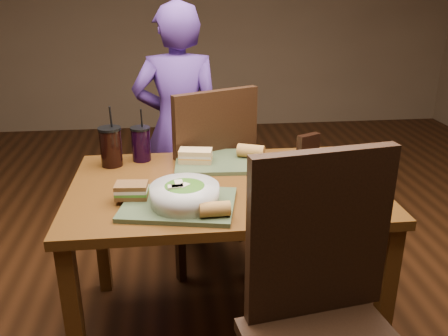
{
  "coord_description": "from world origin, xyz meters",
  "views": [
    {
      "loc": [
        -0.21,
        -1.85,
        1.54
      ],
      "look_at": [
        0.0,
        0.0,
        0.82
      ],
      "focal_mm": 38.0,
      "sensor_mm": 36.0,
      "label": 1
    }
  ],
  "objects_px": {
    "tray_far": "(220,162)",
    "chip_bag": "(308,150)",
    "diner": "(179,128)",
    "baguette_near": "(215,209)",
    "tray_near": "(179,204)",
    "cup_cola": "(111,146)",
    "sandwich_near": "(132,191)",
    "sandwich_far": "(196,156)",
    "chair_far": "(214,173)",
    "chair_near": "(326,312)",
    "salad_bowl": "(185,193)",
    "soup_bowl": "(304,188)",
    "baguette_far": "(251,151)",
    "cup_berry": "(141,144)",
    "dining_table": "(224,202)"
  },
  "relations": [
    {
      "from": "tray_far",
      "to": "chip_bag",
      "type": "height_order",
      "value": "chip_bag"
    },
    {
      "from": "diner",
      "to": "baguette_near",
      "type": "distance_m",
      "value": 1.26
    },
    {
      "from": "tray_near",
      "to": "chip_bag",
      "type": "bearing_deg",
      "value": 31.93
    },
    {
      "from": "tray_near",
      "to": "cup_cola",
      "type": "xyz_separation_m",
      "value": [
        -0.3,
        0.48,
        0.08
      ]
    },
    {
      "from": "sandwich_near",
      "to": "sandwich_far",
      "type": "xyz_separation_m",
      "value": [
        0.27,
        0.37,
        0.0
      ]
    },
    {
      "from": "diner",
      "to": "sandwich_near",
      "type": "xyz_separation_m",
      "value": [
        -0.21,
        -1.06,
        0.06
      ]
    },
    {
      "from": "sandwich_far",
      "to": "chair_far",
      "type": "bearing_deg",
      "value": 68.25
    },
    {
      "from": "cup_cola",
      "to": "sandwich_far",
      "type": "bearing_deg",
      "value": -6.41
    },
    {
      "from": "chair_near",
      "to": "chair_far",
      "type": "xyz_separation_m",
      "value": [
        -0.23,
        1.22,
        -0.01
      ]
    },
    {
      "from": "salad_bowl",
      "to": "soup_bowl",
      "type": "xyz_separation_m",
      "value": [
        0.48,
        0.07,
        -0.03
      ]
    },
    {
      "from": "chair_far",
      "to": "chip_bag",
      "type": "height_order",
      "value": "chair_far"
    },
    {
      "from": "baguette_far",
      "to": "soup_bowl",
      "type": "bearing_deg",
      "value": -70.46
    },
    {
      "from": "baguette_near",
      "to": "diner",
      "type": "bearing_deg",
      "value": 94.54
    },
    {
      "from": "soup_bowl",
      "to": "tray_near",
      "type": "bearing_deg",
      "value": -174.01
    },
    {
      "from": "baguette_near",
      "to": "cup_berry",
      "type": "height_order",
      "value": "cup_berry"
    },
    {
      "from": "baguette_near",
      "to": "baguette_far",
      "type": "height_order",
      "value": "baguette_far"
    },
    {
      "from": "sandwich_near",
      "to": "diner",
      "type": "bearing_deg",
      "value": 78.95
    },
    {
      "from": "chair_far",
      "to": "sandwich_far",
      "type": "height_order",
      "value": "chair_far"
    },
    {
      "from": "chair_near",
      "to": "diner",
      "type": "bearing_deg",
      "value": 104.04
    },
    {
      "from": "cup_berry",
      "to": "cup_cola",
      "type": "bearing_deg",
      "value": -157.4
    },
    {
      "from": "chip_bag",
      "to": "tray_near",
      "type": "bearing_deg",
      "value": -175.17
    },
    {
      "from": "dining_table",
      "to": "cup_berry",
      "type": "xyz_separation_m",
      "value": [
        -0.36,
        0.33,
        0.17
      ]
    },
    {
      "from": "cup_cola",
      "to": "dining_table",
      "type": "bearing_deg",
      "value": -28.78
    },
    {
      "from": "diner",
      "to": "chip_bag",
      "type": "relative_size",
      "value": 9.8
    },
    {
      "from": "baguette_far",
      "to": "tray_far",
      "type": "bearing_deg",
      "value": -173.18
    },
    {
      "from": "diner",
      "to": "baguette_far",
      "type": "distance_m",
      "value": 0.74
    },
    {
      "from": "diner",
      "to": "cup_cola",
      "type": "height_order",
      "value": "diner"
    },
    {
      "from": "diner",
      "to": "baguette_far",
      "type": "bearing_deg",
      "value": 117.85
    },
    {
      "from": "diner",
      "to": "tray_near",
      "type": "distance_m",
      "value": 1.12
    },
    {
      "from": "chair_near",
      "to": "baguette_far",
      "type": "xyz_separation_m",
      "value": [
        -0.08,
        0.96,
        0.19
      ]
    },
    {
      "from": "tray_far",
      "to": "cup_cola",
      "type": "bearing_deg",
      "value": 176.53
    },
    {
      "from": "salad_bowl",
      "to": "baguette_near",
      "type": "height_order",
      "value": "salad_bowl"
    },
    {
      "from": "cup_berry",
      "to": "baguette_far",
      "type": "bearing_deg",
      "value": -7.52
    },
    {
      "from": "chair_far",
      "to": "cup_cola",
      "type": "relative_size",
      "value": 3.73
    },
    {
      "from": "sandwich_near",
      "to": "chip_bag",
      "type": "distance_m",
      "value": 0.85
    },
    {
      "from": "soup_bowl",
      "to": "chip_bag",
      "type": "height_order",
      "value": "chip_bag"
    },
    {
      "from": "dining_table",
      "to": "sandwich_near",
      "type": "height_order",
      "value": "sandwich_near"
    },
    {
      "from": "chair_near",
      "to": "chip_bag",
      "type": "bearing_deg",
      "value": 78.48
    },
    {
      "from": "chair_near",
      "to": "tray_near",
      "type": "xyz_separation_m",
      "value": [
        -0.43,
        0.5,
        0.15
      ]
    },
    {
      "from": "tray_far",
      "to": "dining_table",
      "type": "bearing_deg",
      "value": -92.21
    },
    {
      "from": "chair_near",
      "to": "cup_berry",
      "type": "distance_m",
      "value": 1.22
    },
    {
      "from": "dining_table",
      "to": "cup_berry",
      "type": "distance_m",
      "value": 0.52
    },
    {
      "from": "chair_near",
      "to": "tray_far",
      "type": "height_order",
      "value": "chair_near"
    },
    {
      "from": "chair_far",
      "to": "chair_near",
      "type": "bearing_deg",
      "value": -79.36
    },
    {
      "from": "diner",
      "to": "tray_near",
      "type": "bearing_deg",
      "value": 89.81
    },
    {
      "from": "chair_near",
      "to": "diner",
      "type": "xyz_separation_m",
      "value": [
        -0.41,
        1.62,
        0.13
      ]
    },
    {
      "from": "tray_near",
      "to": "cup_berry",
      "type": "distance_m",
      "value": 0.57
    },
    {
      "from": "sandwich_near",
      "to": "cup_berry",
      "type": "height_order",
      "value": "cup_berry"
    },
    {
      "from": "tray_near",
      "to": "sandwich_far",
      "type": "relative_size",
      "value": 2.56
    },
    {
      "from": "chair_near",
      "to": "baguette_far",
      "type": "height_order",
      "value": "chair_near"
    }
  ]
}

